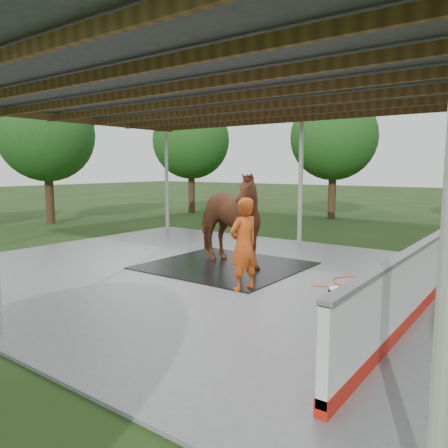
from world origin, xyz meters
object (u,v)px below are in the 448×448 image
Objects in this scene: wash_bucket at (337,296)px; dasher_board at (423,278)px; horse at (225,219)px; handler at (244,244)px.

dasher_board is at bearing 26.56° from wash_bucket.
wash_bucket is (3.31, -1.27, -0.98)m from horse.
dasher_board is 3.15m from handler.
dasher_board reaches higher than wash_bucket.
handler is 5.65× the size of wash_bucket.
horse reaches higher than wash_bucket.
dasher_board is 1.41m from wash_bucket.
wash_bucket is at bearing 111.11° from handler.
wash_bucket is at bearing -93.73° from horse.
handler is at bearing -174.20° from wash_bucket.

